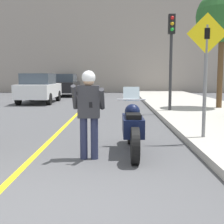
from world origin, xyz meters
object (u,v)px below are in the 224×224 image
(crossing_sign, at_px, (206,64))
(traffic_light, at_px, (171,44))
(parked_car_white, at_px, (39,88))
(street_tree, at_px, (222,17))
(motorcycle, at_px, (133,127))
(person_biker, at_px, (89,106))
(parked_car_grey, at_px, (68,83))
(parked_car_black, at_px, (65,85))

(crossing_sign, relative_size, traffic_light, 0.73)
(parked_car_white, bearing_deg, street_tree, -24.33)
(motorcycle, height_order, crossing_sign, crossing_sign)
(motorcycle, xyz_separation_m, parked_car_white, (-4.74, 11.54, 0.34))
(person_biker, bearing_deg, crossing_sign, 28.20)
(crossing_sign, relative_size, parked_car_grey, 0.66)
(person_biker, height_order, parked_car_grey, parked_car_grey)
(person_biker, height_order, parked_car_white, parked_car_white)
(parked_car_grey, bearing_deg, parked_car_white, -89.36)
(parked_car_white, relative_size, parked_car_grey, 1.00)
(motorcycle, relative_size, parked_car_grey, 0.56)
(street_tree, bearing_deg, parked_car_white, 155.67)
(motorcycle, xyz_separation_m, parked_car_black, (-4.24, 17.54, 0.34))
(street_tree, bearing_deg, motorcycle, -119.24)
(person_biker, height_order, parked_car_black, parked_car_black)
(parked_car_grey, bearing_deg, person_biker, -80.34)
(motorcycle, bearing_deg, crossing_sign, 26.57)
(motorcycle, xyz_separation_m, crossing_sign, (1.67, 0.84, 1.32))
(crossing_sign, xyz_separation_m, parked_car_black, (-5.92, 16.71, -0.98))
(crossing_sign, xyz_separation_m, traffic_light, (0.17, 5.52, 0.96))
(traffic_light, bearing_deg, parked_car_white, 141.80)
(traffic_light, relative_size, parked_car_black, 0.90)
(person_biker, bearing_deg, street_tree, 57.82)
(crossing_sign, distance_m, parked_car_black, 17.75)
(parked_car_white, bearing_deg, crossing_sign, -59.07)
(motorcycle, relative_size, crossing_sign, 0.84)
(person_biker, relative_size, crossing_sign, 0.60)
(motorcycle, distance_m, parked_car_grey, 23.65)
(motorcycle, relative_size, parked_car_white, 0.56)
(parked_car_black, bearing_deg, parked_car_grey, 96.38)
(street_tree, xyz_separation_m, parked_car_black, (-8.44, 10.05, -3.19))
(motorcycle, height_order, person_biker, person_biker)
(motorcycle, xyz_separation_m, person_biker, (-0.84, -0.51, 0.49))
(motorcycle, relative_size, street_tree, 0.47)
(street_tree, bearing_deg, traffic_light, -154.10)
(person_biker, distance_m, parked_car_black, 18.38)
(parked_car_white, relative_size, parked_car_black, 1.00)
(motorcycle, height_order, street_tree, street_tree)
(parked_car_black, height_order, parked_car_grey, same)
(person_biker, xyz_separation_m, parked_car_white, (-3.90, 12.05, -0.15))
(traffic_light, xyz_separation_m, parked_car_white, (-6.59, 5.18, -1.94))
(parked_car_black, bearing_deg, traffic_light, -61.44)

